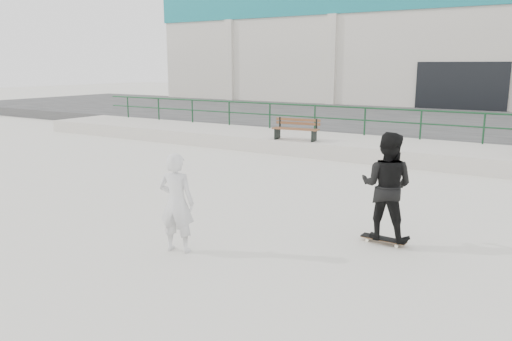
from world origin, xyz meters
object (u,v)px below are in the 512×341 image
Objects in this scene: bench_left at (296,129)px; standing_skater at (387,186)px; skateboard at (384,239)px; seated_skater at (177,203)px.

bench_left is 0.89× the size of standing_skater.
bench_left is 8.83m from standing_skater.
standing_skater reaches higher than skateboard.
seated_skater reaches higher than skateboard.
standing_skater is (0.00, 0.00, 0.95)m from skateboard.
seated_skater is at bearing -81.00° from bench_left.
bench_left is 0.99× the size of seated_skater.
bench_left is at bearing -88.82° from seated_skater.
seated_skater is at bearing 35.93° from standing_skater.
skateboard is 3.61m from seated_skater.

